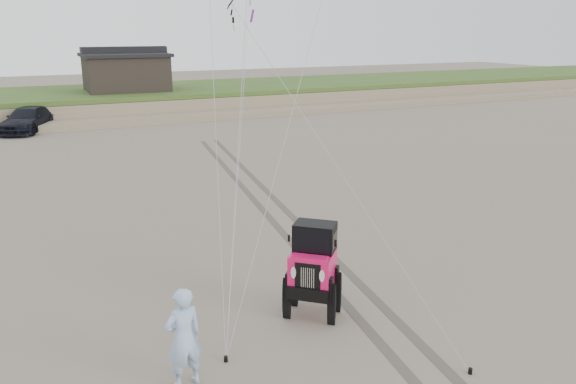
# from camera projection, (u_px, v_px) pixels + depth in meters

# --- Properties ---
(ground) EXTENTS (160.00, 160.00, 0.00)m
(ground) POSITION_uv_depth(u_px,v_px,m) (359.00, 347.00, 11.67)
(ground) COLOR #6B6054
(ground) RESTS_ON ground
(dune_ridge) EXTENTS (160.00, 14.25, 1.73)m
(dune_ridge) POSITION_uv_depth(u_px,v_px,m) (101.00, 103.00, 43.94)
(dune_ridge) COLOR #7A6B54
(dune_ridge) RESTS_ON ground
(cabin) EXTENTS (6.40, 5.40, 3.35)m
(cabin) POSITION_uv_depth(u_px,v_px,m) (126.00, 71.00, 43.66)
(cabin) COLOR black
(cabin) RESTS_ON dune_ridge
(truck_c) EXTENTS (4.16, 5.71, 1.54)m
(truck_c) POSITION_uv_depth(u_px,v_px,m) (28.00, 120.00, 36.04)
(truck_c) COLOR black
(truck_c) RESTS_ON ground
(jeep) EXTENTS (4.67, 4.88, 1.76)m
(jeep) POSITION_uv_depth(u_px,v_px,m) (313.00, 280.00, 12.71)
(jeep) COLOR #E21257
(jeep) RESTS_ON ground
(man) EXTENTS (0.78, 0.58, 1.96)m
(man) POSITION_uv_depth(u_px,v_px,m) (184.00, 338.00, 10.15)
(man) COLOR #83A9CB
(man) RESTS_ON ground
(stake_main) EXTENTS (0.08, 0.08, 0.12)m
(stake_main) POSITION_uv_depth(u_px,v_px,m) (226.00, 359.00, 11.13)
(stake_main) COLOR black
(stake_main) RESTS_ON ground
(stake_aux) EXTENTS (0.08, 0.08, 0.12)m
(stake_aux) POSITION_uv_depth(u_px,v_px,m) (470.00, 371.00, 10.74)
(stake_aux) COLOR black
(stake_aux) RESTS_ON ground
(tire_tracks) EXTENTS (5.22, 29.74, 0.01)m
(tire_tracks) POSITION_uv_depth(u_px,v_px,m) (284.00, 220.00, 19.43)
(tire_tracks) COLOR #4C443D
(tire_tracks) RESTS_ON ground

